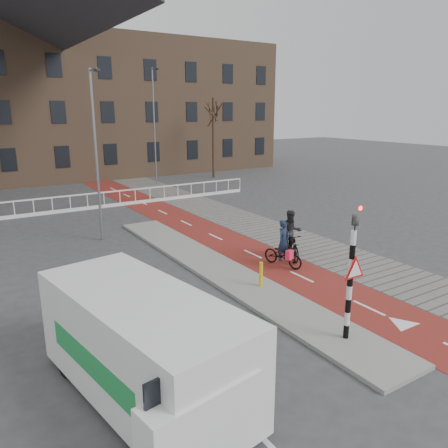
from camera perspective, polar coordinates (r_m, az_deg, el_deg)
ground at (r=13.76m, az=11.06°, el=-10.65°), size 120.00×120.00×0.00m
bike_lane at (r=22.27m, az=-3.78°, el=-0.44°), size 2.50×60.00×0.01m
sidewalk at (r=23.68m, az=2.19°, el=0.51°), size 3.00×60.00×0.01m
curb_island at (r=16.26m, az=-0.46°, el=-6.06°), size 1.80×16.00×0.12m
traffic_signal at (r=11.31m, az=16.33°, el=-5.78°), size 0.80×0.80×3.68m
bollard at (r=14.64m, az=4.85°, el=-6.53°), size 0.12×0.12×0.84m
cyclist_near at (r=16.79m, az=7.75°, el=-3.51°), size 1.02×1.80×1.80m
cyclist_far at (r=17.60m, az=8.72°, el=-1.94°), size 1.15×1.91×1.98m
van at (r=9.36m, az=-10.57°, el=-15.23°), size 2.97×5.59×2.29m
railing at (r=26.76m, az=-23.57°, el=1.61°), size 28.00×0.10×0.99m
townhouse_row at (r=41.36m, az=-25.34°, el=16.18°), size 46.00×10.00×15.90m
tree_right at (r=38.29m, az=-1.39°, el=11.11°), size 0.22×0.22×6.76m
streetlight_near at (r=20.15m, az=-16.34°, el=8.25°), size 0.12×0.12×7.50m
streetlight_right at (r=35.00m, az=-9.08°, el=12.29°), size 0.12×0.12×8.84m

